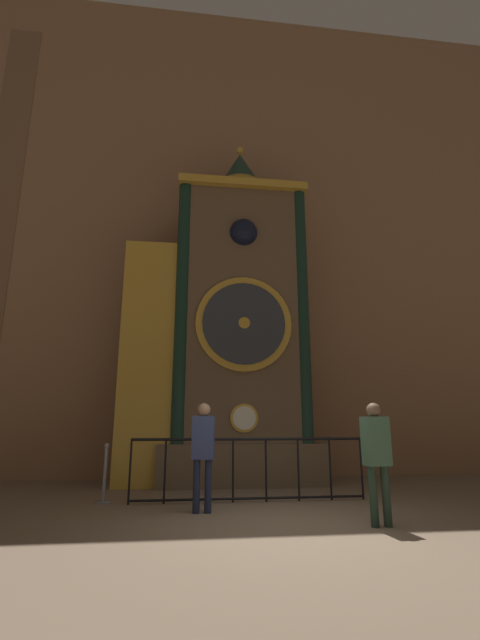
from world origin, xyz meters
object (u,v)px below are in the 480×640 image
clock_tower (224,328)px  stanchion_post (104,483)px  visitor_far (376,451)px  visitor_near (203,445)px

clock_tower → stanchion_post: bearing=-136.8°
clock_tower → stanchion_post: clock_tower is taller
visitor_far → stanchion_post: (-3.98, 2.27, -0.64)m
clock_tower → visitor_far: 5.41m
visitor_far → stanchion_post: 4.63m
clock_tower → visitor_near: clock_tower is taller
stanchion_post → visitor_far: bearing=-29.7°
visitor_far → stanchion_post: bearing=143.8°
clock_tower → visitor_far: size_ratio=5.44×
visitor_far → stanchion_post: visitor_far is taller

